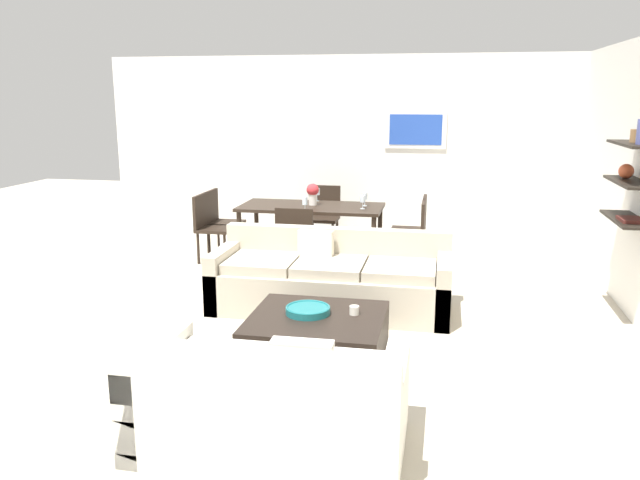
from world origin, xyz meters
name	(u,v)px	position (x,y,z in m)	size (l,w,h in m)	color
ground_plane	(316,319)	(0.00, 0.00, 0.00)	(18.00, 18.00, 0.00)	#BCB29E
back_wall_unit	(385,150)	(0.30, 3.53, 1.35)	(8.40, 0.09, 2.70)	silver
sofa_beige	(331,281)	(0.09, 0.34, 0.29)	(2.38, 0.90, 0.78)	#B2A893
loveseat_white	(270,404)	(0.18, -2.30, 0.29)	(1.65, 0.90, 0.78)	silver
coffee_table	(317,338)	(0.20, -0.95, 0.19)	(1.09, 1.02, 0.38)	black
decorative_bowl	(308,310)	(0.12, -0.90, 0.41)	(0.37, 0.37, 0.06)	#19666B
candle_jar	(354,310)	(0.49, -0.84, 0.42)	(0.08, 0.08, 0.07)	silver
dining_table	(311,211)	(-0.49, 2.11, 0.68)	(1.82, 0.87, 0.75)	black
dining_chair_right_near	(413,232)	(0.83, 1.92, 0.50)	(0.44, 0.44, 0.88)	black
dining_chair_head	(324,213)	(-0.49, 2.95, 0.50)	(0.44, 0.44, 0.88)	black
dining_chair_right_far	(415,225)	(0.83, 2.31, 0.50)	(0.44, 0.44, 0.88)	black
dining_chair_left_near	(209,223)	(-1.81, 1.92, 0.50)	(0.44, 0.44, 0.88)	black
dining_chair_left_far	(220,218)	(-1.81, 2.31, 0.50)	(0.44, 0.44, 0.88)	black
dining_chair_foot	(296,238)	(-0.49, 1.27, 0.50)	(0.44, 0.44, 0.88)	black
wine_glass_right_near	(363,200)	(0.19, 2.00, 0.87)	(0.07, 0.07, 0.16)	silver
wine_glass_foot	(305,201)	(-0.49, 1.74, 0.87)	(0.07, 0.07, 0.17)	silver
wine_glass_right_far	(365,197)	(0.19, 2.22, 0.87)	(0.06, 0.06, 0.17)	silver
wine_glass_head	(317,192)	(-0.49, 2.48, 0.87)	(0.07, 0.07, 0.17)	silver
centerpiece_vase	(313,192)	(-0.48, 2.16, 0.91)	(0.16, 0.16, 0.28)	silver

